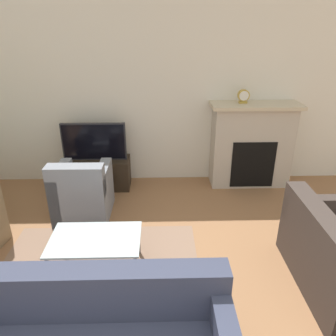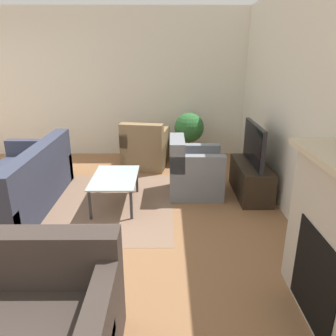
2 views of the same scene
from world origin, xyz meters
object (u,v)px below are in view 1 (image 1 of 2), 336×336
at_px(tv, 94,142).
at_px(mantel_clock, 243,96).
at_px(armchair_accent, 83,195).
at_px(coffee_table, 95,242).

xyz_separation_m(tv, mantel_clock, (2.17, 0.08, 0.64)).
bearing_deg(mantel_clock, armchair_accent, -158.00).
distance_m(armchair_accent, coffee_table, 1.12).
bearing_deg(armchair_accent, tv, -92.18).
bearing_deg(armchair_accent, mantel_clock, -157.28).
relative_size(armchair_accent, mantel_clock, 4.20).
bearing_deg(coffee_table, tv, 99.40).
bearing_deg(tv, armchair_accent, -92.89).
distance_m(tv, coffee_table, 1.94).
relative_size(tv, coffee_table, 1.04).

